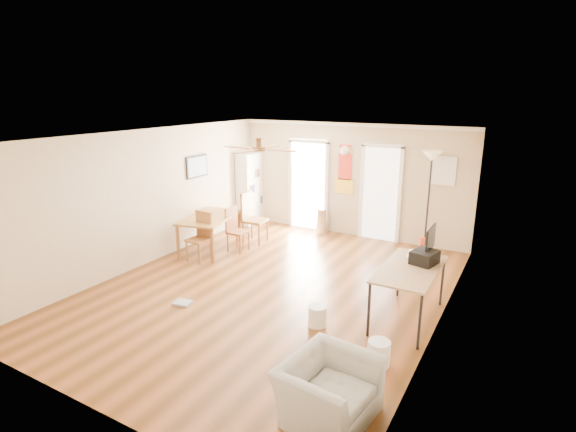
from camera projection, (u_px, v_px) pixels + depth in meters
The scene contains 29 objects.
floor at pixel (271, 288), 7.64m from camera, with size 7.00×7.00×0.00m, color brown.
ceiling at pixel (269, 136), 6.94m from camera, with size 5.50×7.00×0.00m, color silver, non-canonical shape.
wall_back at pixel (350, 180), 10.22m from camera, with size 5.50×0.04×2.60m, color beige, non-canonical shape.
wall_front at pixel (83, 299), 4.35m from camera, with size 5.50×0.04×2.60m, color beige, non-canonical shape.
wall_left at pixel (149, 197), 8.59m from camera, with size 0.04×7.00×2.60m, color beige, non-canonical shape.
wall_right at pixel (443, 243), 5.99m from camera, with size 0.04×7.00×2.60m, color beige, non-canonical shape.
crown_molding at pixel (269, 138), 6.95m from camera, with size 5.50×7.00×0.08m, color white, non-canonical shape.
kitchen_doorway at pixel (309, 186), 10.78m from camera, with size 0.90×0.10×2.10m, color white, non-canonical shape.
bathroom_doorway at pixel (380, 194), 9.92m from camera, with size 0.80×0.10×2.10m, color white, non-canonical shape.
wall_decal at pixel (345, 169), 10.20m from camera, with size 0.46×0.03×1.10m, color red.
ac_grille at pixel (443, 171), 9.12m from camera, with size 0.50×0.04×0.60m, color white.
framed_poster at pixel (197, 166), 9.64m from camera, with size 0.04×0.66×0.48m, color black.
ceiling_fan at pixel (259, 149), 6.73m from camera, with size 1.24×1.24×0.20m, color #593819, non-canonical shape.
bookshelf at pixel (251, 188), 11.28m from camera, with size 0.36×0.81×1.80m, color white, non-canonical shape.
dining_table at pixel (210, 233), 9.44m from camera, with size 0.89×1.48×0.74m, color olive, non-canonical shape.
dining_chair_right_a at pixel (255, 218), 9.88m from camera, with size 0.46×0.46×1.12m, color olive, non-canonical shape.
dining_chair_right_b at pixel (238, 230), 9.35m from camera, with size 0.38×0.38×0.92m, color #9A5731, non-canonical shape.
dining_chair_near at pixel (198, 237), 8.80m from camera, with size 0.40×0.40×0.97m, color #9B6732, non-canonical shape.
trash_can at pixel (322, 221), 10.53m from camera, with size 0.29×0.29×0.62m, color #B8B8BA.
torchiere_lamp at pixel (428, 203), 9.17m from camera, with size 0.40×0.40×2.12m, color black, non-canonical shape.
computer_desk at pixel (408, 294), 6.50m from camera, with size 0.77×1.53×0.82m, color tan, non-canonical shape.
imac at pixel (430, 243), 6.66m from camera, with size 0.07×0.54×0.50m, color black, non-canonical shape.
keyboard at pixel (412, 254), 6.91m from camera, with size 0.13×0.41×0.02m, color silver.
printer at pixel (424, 257), 6.52m from camera, with size 0.32×0.38×0.19m, color black.
orange_bottle at pixel (422, 245), 6.97m from camera, with size 0.08×0.08×0.25m, color #FF4516.
wastebasket_a at pixel (317, 316), 6.39m from camera, with size 0.26×0.26×0.30m, color white.
wastebasket_b at pixel (379, 353), 5.46m from camera, with size 0.28×0.28×0.33m, color white.
floor_cloth at pixel (182, 303), 7.07m from camera, with size 0.27×0.22×0.04m, color gray.
armchair at pixel (328, 390), 4.55m from camera, with size 0.96×0.84×0.63m, color #ADAEA8.
Camera 1 is at (3.71, -5.97, 3.26)m, focal length 27.71 mm.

